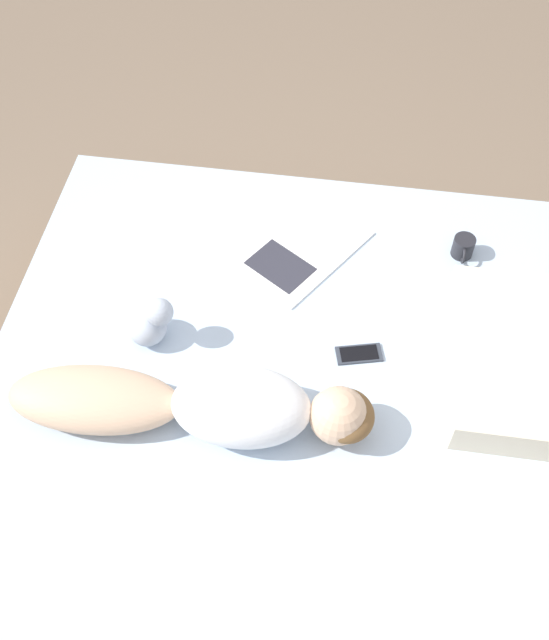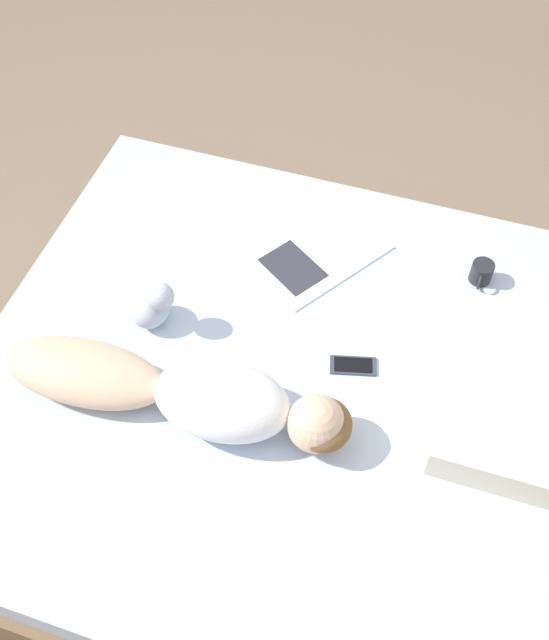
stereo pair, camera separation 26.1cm
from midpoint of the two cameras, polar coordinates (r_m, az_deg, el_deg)
The scene contains 8 objects.
ground_plane at distance 2.94m, azimuth -2.25°, elevation -8.92°, with size 12.00×12.00×0.00m, color #7A6651.
bed at distance 2.74m, azimuth -2.40°, elevation -6.79°, with size 1.99×2.06×0.45m.
person at distance 2.40m, azimuth -8.37°, elevation -6.69°, with size 0.31×1.19×0.21m.
open_magazine at distance 2.87m, azimuth -0.58°, elevation 5.27°, with size 0.60×0.55×0.01m.
coffee_mug at distance 2.89m, azimuth 11.71°, elevation 5.32°, with size 0.12×0.08×0.08m.
cell_phone at distance 2.58m, azimuth 3.61°, elevation -2.81°, with size 0.11×0.17×0.01m.
plush_toy at distance 2.61m, azimuth -12.24°, elevation -0.39°, with size 0.15×0.17×0.20m.
pillow at distance 2.58m, azimuth 14.85°, elevation -3.08°, with size 0.66×0.39×0.13m.
Camera 1 is at (1.34, 0.18, 2.61)m, focal length 42.00 mm.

